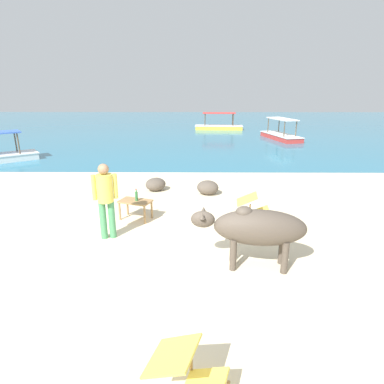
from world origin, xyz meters
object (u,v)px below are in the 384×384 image
Objects in this scene: person_standing at (106,196)px; boat_yellow at (219,126)px; deck_chair_near at (253,206)px; boat_red at (281,135)px; cow at (256,228)px; deck_chair_far at (188,374)px; low_bench_table at (135,204)px; bottle at (136,196)px.

person_standing is 19.61m from boat_yellow.
deck_chair_near is 0.21× the size of boat_red.
deck_chair_near is (0.32, 2.05, -0.37)m from cow.
cow is at bearing -125.55° from person_standing.
boat_red is (5.49, 18.06, -0.13)m from deck_chair_far.
boat_yellow is (3.29, 18.20, -0.15)m from low_bench_table.
boat_yellow reaches higher than bottle.
bottle is (-2.47, 2.18, -0.15)m from cow.
bottle reaches higher than deck_chair_near.
cow is at bearing 84.87° from deck_chair_far.
boat_yellow is (3.69, 19.24, -0.70)m from person_standing.
deck_chair_far is at bearing -101.53° from deck_chair_near.
deck_chair_near is 3.40m from person_standing.
deck_chair_near is (2.82, -0.13, -0.01)m from low_bench_table.
person_standing is (-2.91, 1.14, 0.20)m from cow.
deck_chair_near is 0.50× the size of person_standing.
bottle is at bearing -176.98° from deck_chair_near.
boat_red is (4.04, 13.34, -0.13)m from deck_chair_near.
low_bench_table is at bearing 123.67° from deck_chair_far.
person_standing is (-1.77, 3.81, 0.56)m from deck_chair_far.
bottle is at bearing -35.45° from cow.
boat_red reaches higher than deck_chair_near.
deck_chair_far is (1.37, -4.85, -0.01)m from low_bench_table.
person_standing reaches higher than boat_yellow.
boat_yellow is (-3.57, 4.99, 0.00)m from boat_red.
person_standing is at bearing -91.52° from low_bench_table.
cow is 16.00m from boat_red.
deck_chair_far is 0.55× the size of person_standing.
deck_chair_far is at bearing -91.94° from boat_yellow.
cow is 2.11m from deck_chair_near.
person_standing is at bearing -112.98° from bottle.
person_standing is 16.01m from boat_red.
boat_yellow is at bearing -86.27° from cow.
boat_yellow is at bearing 22.00° from boat_red.
boat_red reaches higher than bottle.
cow is 2.93m from deck_chair_far.
person_standing is (-3.23, -0.91, 0.56)m from deck_chair_near.
boat_yellow is (3.25, 18.21, -0.35)m from bottle.
person_standing is at bearing -158.65° from deck_chair_near.
boat_red is at bearing 78.73° from deck_chair_near.
cow is 0.55× the size of boat_yellow.
bottle is 1.18m from person_standing.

